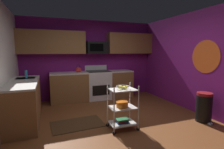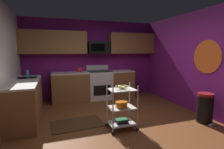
{
  "view_description": "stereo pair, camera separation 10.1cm",
  "coord_description": "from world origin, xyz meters",
  "px_view_note": "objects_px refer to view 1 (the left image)",
  "views": [
    {
      "loc": [
        -1.37,
        -3.41,
        1.59
      ],
      "look_at": [
        0.01,
        0.32,
        1.05
      ],
      "focal_mm": 27.94,
      "sensor_mm": 36.0,
      "label": 1
    },
    {
      "loc": [
        -1.27,
        -3.44,
        1.59
      ],
      "look_at": [
        0.01,
        0.32,
        1.05
      ],
      "focal_mm": 27.94,
      "sensor_mm": 36.0,
      "label": 2
    }
  ],
  "objects_px": {
    "rolling_cart": "(123,107)",
    "trash_can": "(204,107)",
    "oven_range": "(98,85)",
    "dish_soap_bottle": "(26,74)",
    "microwave": "(97,48)",
    "mixing_bowl_large": "(122,104)",
    "kettle": "(78,70)",
    "fruit_bowl": "(123,87)",
    "book_stack": "(122,121)"
  },
  "relations": [
    {
      "from": "rolling_cart",
      "to": "oven_range",
      "type": "bearing_deg",
      "value": 86.05
    },
    {
      "from": "mixing_bowl_large",
      "to": "dish_soap_bottle",
      "type": "bearing_deg",
      "value": 140.1
    },
    {
      "from": "microwave",
      "to": "fruit_bowl",
      "type": "relative_size",
      "value": 2.57
    },
    {
      "from": "dish_soap_bottle",
      "to": "mixing_bowl_large",
      "type": "bearing_deg",
      "value": -39.9
    },
    {
      "from": "oven_range",
      "to": "fruit_bowl",
      "type": "bearing_deg",
      "value": -93.95
    },
    {
      "from": "oven_range",
      "to": "dish_soap_bottle",
      "type": "distance_m",
      "value": 2.28
    },
    {
      "from": "rolling_cart",
      "to": "fruit_bowl",
      "type": "xyz_separation_m",
      "value": [
        -0.0,
        0.0,
        0.42
      ]
    },
    {
      "from": "oven_range",
      "to": "trash_can",
      "type": "bearing_deg",
      "value": -57.16
    },
    {
      "from": "fruit_bowl",
      "to": "mixing_bowl_large",
      "type": "bearing_deg",
      "value": 180.0
    },
    {
      "from": "book_stack",
      "to": "trash_can",
      "type": "xyz_separation_m",
      "value": [
        1.89,
        -0.28,
        0.16
      ]
    },
    {
      "from": "rolling_cart",
      "to": "fruit_bowl",
      "type": "relative_size",
      "value": 3.36
    },
    {
      "from": "microwave",
      "to": "fruit_bowl",
      "type": "distance_m",
      "value": 2.63
    },
    {
      "from": "rolling_cart",
      "to": "mixing_bowl_large",
      "type": "xyz_separation_m",
      "value": [
        -0.01,
        0.0,
        0.07
      ]
    },
    {
      "from": "kettle",
      "to": "dish_soap_bottle",
      "type": "height_order",
      "value": "kettle"
    },
    {
      "from": "oven_range",
      "to": "rolling_cart",
      "type": "relative_size",
      "value": 1.2
    },
    {
      "from": "rolling_cart",
      "to": "trash_can",
      "type": "xyz_separation_m",
      "value": [
        1.89,
        -0.28,
        -0.12
      ]
    },
    {
      "from": "oven_range",
      "to": "rolling_cart",
      "type": "distance_m",
      "value": 2.39
    },
    {
      "from": "kettle",
      "to": "mixing_bowl_large",
      "type": "bearing_deg",
      "value": -78.75
    },
    {
      "from": "mixing_bowl_large",
      "to": "trash_can",
      "type": "distance_m",
      "value": 1.92
    },
    {
      "from": "microwave",
      "to": "dish_soap_bottle",
      "type": "bearing_deg",
      "value": -156.08
    },
    {
      "from": "fruit_bowl",
      "to": "mixing_bowl_large",
      "type": "height_order",
      "value": "fruit_bowl"
    },
    {
      "from": "mixing_bowl_large",
      "to": "dish_soap_bottle",
      "type": "height_order",
      "value": "dish_soap_bottle"
    },
    {
      "from": "mixing_bowl_large",
      "to": "kettle",
      "type": "relative_size",
      "value": 0.95
    },
    {
      "from": "kettle",
      "to": "dish_soap_bottle",
      "type": "relative_size",
      "value": 1.32
    },
    {
      "from": "book_stack",
      "to": "microwave",
      "type": "bearing_deg",
      "value": 86.23
    },
    {
      "from": "fruit_bowl",
      "to": "dish_soap_bottle",
      "type": "xyz_separation_m",
      "value": [
        -1.89,
        1.58,
        0.14
      ]
    },
    {
      "from": "microwave",
      "to": "mixing_bowl_large",
      "type": "relative_size",
      "value": 2.78
    },
    {
      "from": "oven_range",
      "to": "dish_soap_bottle",
      "type": "xyz_separation_m",
      "value": [
        -2.06,
        -0.81,
        0.54
      ]
    },
    {
      "from": "oven_range",
      "to": "kettle",
      "type": "relative_size",
      "value": 4.17
    },
    {
      "from": "microwave",
      "to": "mixing_bowl_large",
      "type": "xyz_separation_m",
      "value": [
        -0.17,
        -2.49,
        -1.18
      ]
    },
    {
      "from": "microwave",
      "to": "trash_can",
      "type": "relative_size",
      "value": 1.06
    },
    {
      "from": "mixing_bowl_large",
      "to": "trash_can",
      "type": "relative_size",
      "value": 0.38
    },
    {
      "from": "microwave",
      "to": "book_stack",
      "type": "bearing_deg",
      "value": -93.77
    },
    {
      "from": "oven_range",
      "to": "trash_can",
      "type": "distance_m",
      "value": 3.18
    },
    {
      "from": "kettle",
      "to": "rolling_cart",
      "type": "bearing_deg",
      "value": -78.56
    },
    {
      "from": "oven_range",
      "to": "trash_can",
      "type": "relative_size",
      "value": 1.67
    },
    {
      "from": "rolling_cart",
      "to": "trash_can",
      "type": "distance_m",
      "value": 1.91
    },
    {
      "from": "book_stack",
      "to": "dish_soap_bottle",
      "type": "distance_m",
      "value": 2.61
    },
    {
      "from": "kettle",
      "to": "dish_soap_bottle",
      "type": "distance_m",
      "value": 1.63
    },
    {
      "from": "dish_soap_bottle",
      "to": "kettle",
      "type": "bearing_deg",
      "value": 29.66
    },
    {
      "from": "mixing_bowl_large",
      "to": "book_stack",
      "type": "bearing_deg",
      "value": -0.0
    },
    {
      "from": "oven_range",
      "to": "book_stack",
      "type": "bearing_deg",
      "value": -93.95
    },
    {
      "from": "oven_range",
      "to": "rolling_cart",
      "type": "xyz_separation_m",
      "value": [
        -0.16,
        -2.39,
        -0.03
      ]
    },
    {
      "from": "book_stack",
      "to": "trash_can",
      "type": "relative_size",
      "value": 0.39
    },
    {
      "from": "rolling_cart",
      "to": "trash_can",
      "type": "relative_size",
      "value": 1.39
    },
    {
      "from": "oven_range",
      "to": "rolling_cart",
      "type": "bearing_deg",
      "value": -93.95
    },
    {
      "from": "fruit_bowl",
      "to": "trash_can",
      "type": "height_order",
      "value": "fruit_bowl"
    },
    {
      "from": "oven_range",
      "to": "fruit_bowl",
      "type": "relative_size",
      "value": 4.04
    },
    {
      "from": "rolling_cart",
      "to": "mixing_bowl_large",
      "type": "distance_m",
      "value": 0.07
    },
    {
      "from": "kettle",
      "to": "trash_can",
      "type": "bearing_deg",
      "value": -48.36
    }
  ]
}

